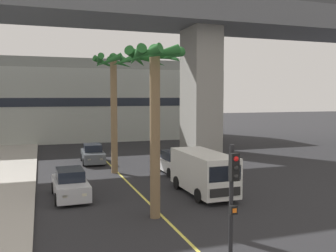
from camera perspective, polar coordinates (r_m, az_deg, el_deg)
The scene contains 10 objects.
lane_stripe_center at distance 26.34m, azimuth -7.11°, elevation -7.59°, with size 0.14×56.00×0.01m, color #DBCC4C.
bridge_overpass at distance 35.72m, azimuth -8.80°, elevation 16.35°, with size 64.01×8.00×16.44m.
pier_building_backdrop at distance 48.77m, azimuth -12.76°, elevation 3.75°, with size 35.52×8.04×10.01m.
car_queue_front at distance 31.77m, azimuth -11.40°, elevation -4.24°, with size 1.96×4.16×1.56m.
car_queue_second at distance 27.14m, azimuth 0.92°, elevation -5.65°, with size 1.90×4.13×1.56m.
car_queue_third at distance 21.28m, azimuth -14.67°, elevation -8.65°, with size 1.92×4.14×1.56m.
delivery_van at distance 21.33m, azimuth 5.39°, elevation -6.93°, with size 2.22×5.28×2.36m.
traffic_light_median_near at distance 10.67m, azimuth 9.80°, elevation -10.79°, with size 0.24×0.37×4.20m.
palm_tree_near_median at distance 16.68m, azimuth -2.05°, elevation 6.21°, with size 2.80×2.78×7.83m.
palm_tree_mid_median at distance 26.99m, azimuth -8.26°, elevation 6.28°, with size 3.07×3.18×8.58m.
Camera 1 is at (-5.20, -1.22, 5.52)m, focal length 39.96 mm.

